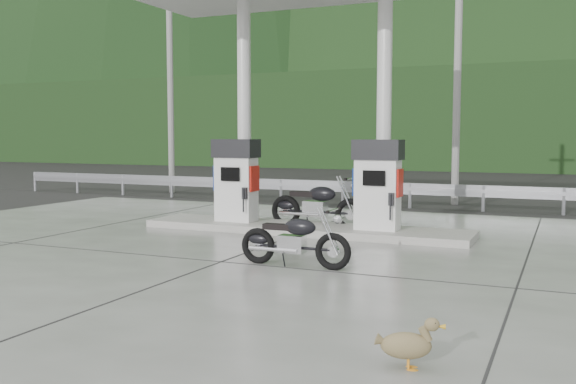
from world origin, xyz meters
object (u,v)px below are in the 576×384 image
at_px(gas_pump_left, 236,180).
at_px(duck, 406,346).
at_px(motorcycle_right, 295,241).
at_px(motorcycle_left, 317,206).
at_px(gas_pump_right, 378,185).

distance_m(gas_pump_left, duck, 8.90).
height_order(motorcycle_right, duck, motorcycle_right).
bearing_deg(gas_pump_left, duck, -52.15).
bearing_deg(motorcycle_right, duck, -54.02).
distance_m(motorcycle_left, motorcycle_right, 4.13).
distance_m(gas_pump_left, motorcycle_left, 1.87).
xyz_separation_m(gas_pump_right, duck, (2.23, -6.99, -0.85)).
bearing_deg(duck, motorcycle_left, 99.44).
relative_size(gas_pump_right, duck, 3.29).
bearing_deg(gas_pump_right, motorcycle_left, 158.31).
relative_size(gas_pump_left, gas_pump_right, 1.00).
xyz_separation_m(gas_pump_right, motorcycle_left, (-1.52, 0.60, -0.55)).
height_order(gas_pump_right, motorcycle_right, gas_pump_right).
distance_m(gas_pump_right, motorcycle_left, 1.73).
bearing_deg(motorcycle_right, motorcycle_left, 106.47).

